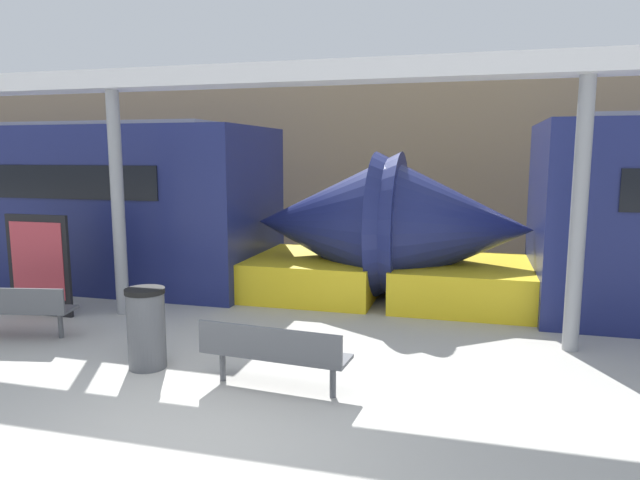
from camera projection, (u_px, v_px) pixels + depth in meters
name	position (u px, v px, depth m)	size (l,w,h in m)	color
ground_plane	(194.00, 434.00, 5.30)	(60.00, 60.00, 0.00)	#B2AFA8
station_wall	(380.00, 157.00, 15.15)	(56.00, 0.20, 5.00)	#9E8460
bench_near	(273.00, 351.00, 6.21)	(1.70, 0.58, 0.76)	#4C4F54
bench_far	(7.00, 306.00, 8.01)	(1.87, 0.78, 0.76)	#4C4F54
trash_bin	(146.00, 328.00, 6.90)	(0.48, 0.48, 0.99)	#4C4F54
poster_board	(39.00, 265.00, 9.13)	(1.14, 0.07, 1.64)	black
support_column_near	(118.00, 205.00, 9.09)	(0.20, 0.20, 3.56)	gray
support_column_far	(579.00, 217.00, 7.34)	(0.20, 0.20, 3.56)	gray
canopy_beam	(111.00, 81.00, 8.80)	(28.00, 0.60, 0.28)	silver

